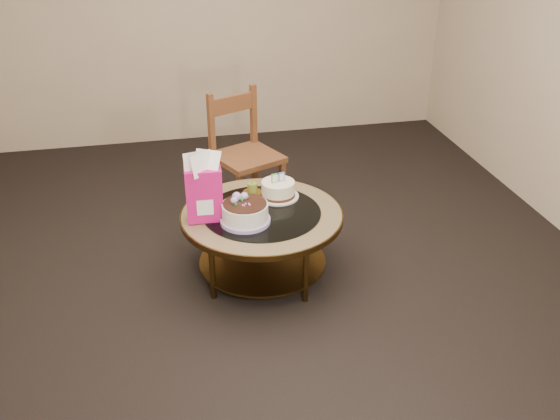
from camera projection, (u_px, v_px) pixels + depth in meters
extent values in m
plane|color=black|center=(263.00, 273.00, 4.10)|extent=(5.00, 5.00, 0.00)
cube|color=#C3B194|center=(210.00, 1.00, 5.64)|extent=(4.50, 0.02, 2.60)
cube|color=#C3B194|center=(471.00, 411.00, 1.33)|extent=(4.50, 0.02, 2.60)
cylinder|color=#503817|center=(307.00, 225.00, 4.24)|extent=(0.04, 0.04, 0.42)
cylinder|color=#503817|center=(224.00, 223.00, 4.26)|extent=(0.04, 0.04, 0.42)
cylinder|color=#503817|center=(212.00, 269.00, 3.77)|extent=(0.04, 0.04, 0.42)
cylinder|color=#503817|center=(306.00, 272.00, 3.74)|extent=(0.04, 0.04, 0.42)
cylinder|color=#503817|center=(263.00, 260.00, 4.05)|extent=(0.82, 0.82, 0.02)
cylinder|color=#503817|center=(262.00, 216.00, 3.90)|extent=(1.02, 1.02, 0.04)
cylinder|color=#927A51|center=(262.00, 214.00, 3.89)|extent=(1.00, 1.00, 0.01)
cylinder|color=black|center=(262.00, 212.00, 3.89)|extent=(0.74, 0.74, 0.01)
cylinder|color=#B298D7|center=(245.00, 220.00, 3.76)|extent=(0.30, 0.30, 0.02)
cylinder|color=silver|center=(245.00, 213.00, 3.74)|extent=(0.28, 0.28, 0.12)
cylinder|color=black|center=(245.00, 204.00, 3.71)|extent=(0.26, 0.26, 0.01)
sphere|color=#B298D7|center=(237.00, 197.00, 3.74)|extent=(0.06, 0.06, 0.06)
sphere|color=#B298D7|center=(244.00, 196.00, 3.75)|extent=(0.05, 0.05, 0.05)
sphere|color=#B298D7|center=(234.00, 200.00, 3.71)|extent=(0.04, 0.04, 0.04)
cone|color=#1C6922|center=(242.00, 201.00, 3.73)|extent=(0.03, 0.03, 0.03)
cone|color=#1C6922|center=(232.00, 200.00, 3.74)|extent=(0.04, 0.04, 0.03)
cone|color=#1C6922|center=(248.00, 197.00, 3.77)|extent=(0.04, 0.04, 0.03)
cone|color=#1C6922|center=(236.00, 204.00, 3.69)|extent=(0.04, 0.04, 0.03)
cylinder|color=white|center=(278.00, 196.00, 4.06)|extent=(0.27, 0.27, 0.01)
cylinder|color=#422012|center=(278.00, 194.00, 4.05)|extent=(0.22, 0.22, 0.02)
cylinder|color=white|center=(278.00, 187.00, 4.03)|extent=(0.22, 0.22, 0.08)
cube|color=#4BAF54|center=(274.00, 178.00, 3.99)|extent=(0.04, 0.02, 0.06)
cube|color=white|center=(274.00, 178.00, 3.99)|extent=(0.03, 0.02, 0.05)
cube|color=#3F7FD6|center=(282.00, 177.00, 4.01)|extent=(0.04, 0.02, 0.06)
cube|color=white|center=(282.00, 177.00, 4.01)|extent=(0.03, 0.02, 0.05)
cube|color=#DE146F|center=(204.00, 194.00, 3.73)|extent=(0.22, 0.13, 0.33)
cube|color=white|center=(205.00, 203.00, 3.75)|extent=(0.10, 0.13, 0.10)
cube|color=#F0CC62|center=(252.00, 194.00, 4.09)|extent=(0.13, 0.13, 0.01)
cylinder|color=#BE913B|center=(252.00, 193.00, 4.08)|extent=(0.13, 0.13, 0.01)
cylinder|color=olive|center=(252.00, 188.00, 4.06)|extent=(0.06, 0.06, 0.06)
cylinder|color=black|center=(252.00, 182.00, 4.05)|extent=(0.00, 0.00, 0.01)
cube|color=brown|center=(247.00, 157.00, 4.62)|extent=(0.57, 0.57, 0.04)
cube|color=brown|center=(241.00, 201.00, 4.50)|extent=(0.05, 0.05, 0.46)
cube|color=brown|center=(282.00, 188.00, 4.69)|extent=(0.05, 0.05, 0.46)
cube|color=brown|center=(214.00, 183.00, 4.76)|extent=(0.05, 0.05, 0.46)
cube|color=brown|center=(255.00, 171.00, 4.96)|extent=(0.05, 0.05, 0.46)
cube|color=brown|center=(211.00, 125.00, 4.54)|extent=(0.05, 0.05, 0.47)
cube|color=brown|center=(253.00, 115.00, 4.73)|extent=(0.05, 0.05, 0.47)
cube|color=brown|center=(232.00, 104.00, 4.58)|extent=(0.35, 0.18, 0.12)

